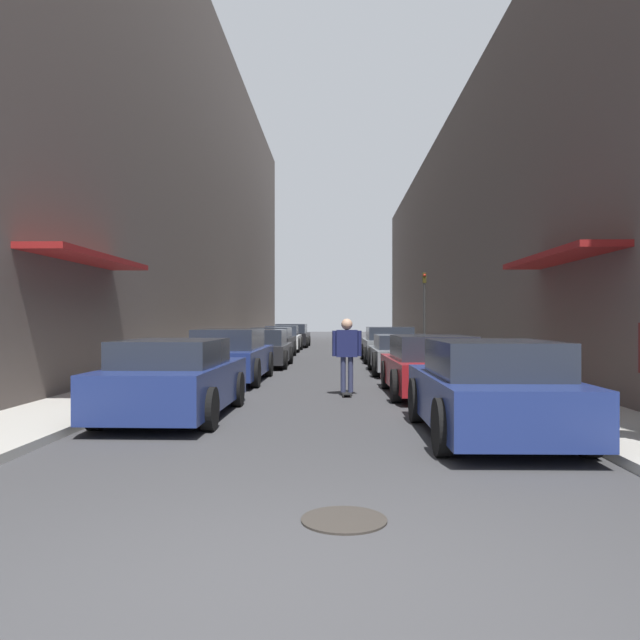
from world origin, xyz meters
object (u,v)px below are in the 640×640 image
object	(u,v)px
parked_car_left_4	(283,339)
parked_car_right_0	(491,391)
manhole_cover	(344,520)
skateboarder	(347,348)
parked_car_right_2	(403,354)
parked_car_left_0	(175,379)
parked_car_left_2	(261,349)
parked_car_right_1	(431,367)
parked_car_left_5	(292,336)
parked_car_left_3	(272,343)
parked_car_left_1	(231,356)
parked_car_right_3	(389,345)
traffic_light	(424,304)

from	to	relation	value
parked_car_left_4	parked_car_right_0	bearing A→B (deg)	-78.08
parked_car_left_4	parked_car_right_0	xyz separation A→B (m)	(4.88, -23.11, 0.02)
parked_car_right_0	manhole_cover	distance (m)	4.18
skateboarder	parked_car_right_2	bearing A→B (deg)	72.22
parked_car_left_0	parked_car_left_2	distance (m)	11.11
parked_car_right_1	skateboarder	world-z (taller)	skateboarder
parked_car_left_5	parked_car_left_0	bearing A→B (deg)	-90.08
parked_car_left_3	parked_car_right_2	world-z (taller)	parked_car_left_3
parked_car_right_1	manhole_cover	xyz separation A→B (m)	(-1.95, -8.34, -0.61)
parked_car_right_1	manhole_cover	size ratio (longest dim) A/B	5.75
parked_car_left_3	parked_car_right_0	size ratio (longest dim) A/B	1.03
parked_car_right_1	skateboarder	bearing A→B (deg)	-177.57
parked_car_left_0	parked_car_left_1	xyz separation A→B (m)	(-0.08, 5.91, 0.04)
parked_car_left_1	parked_car_left_2	distance (m)	5.20
parked_car_left_0	skateboarder	distance (m)	4.21
parked_car_left_3	manhole_cover	size ratio (longest dim) A/B	5.85
manhole_cover	parked_car_left_3	bearing A→B (deg)	97.50
parked_car_left_2	parked_car_right_2	size ratio (longest dim) A/B	1.00
parked_car_left_3	parked_car_right_1	xyz separation A→B (m)	(4.77, -13.06, -0.01)
parked_car_right_0	skateboarder	bearing A→B (deg)	112.04
parked_car_right_3	manhole_cover	bearing A→B (deg)	-95.84
parked_car_left_2	skateboarder	size ratio (longest dim) A/B	2.51
parked_car_left_0	manhole_cover	size ratio (longest dim) A/B	5.95
skateboarder	traffic_light	world-z (taller)	traffic_light
traffic_light	skateboarder	bearing A→B (deg)	-104.55
parked_car_left_1	skateboarder	xyz separation A→B (m)	(2.99, -2.89, 0.34)
parked_car_left_0	parked_car_right_1	bearing A→B (deg)	33.27
parked_car_left_0	parked_car_left_1	bearing A→B (deg)	90.75
parked_car_left_2	parked_car_right_1	distance (m)	9.26
parked_car_right_3	manhole_cover	xyz separation A→B (m)	(-1.95, -19.06, -0.63)
parked_car_left_0	parked_car_left_5	xyz separation A→B (m)	(0.04, 26.42, 0.02)
parked_car_left_4	skateboarder	xyz separation A→B (m)	(2.98, -18.42, 0.38)
parked_car_right_3	manhole_cover	size ratio (longest dim) A/B	5.91
parked_car_left_2	traffic_light	world-z (taller)	traffic_light
parked_car_left_4	parked_car_right_3	world-z (taller)	parked_car_right_3
parked_car_left_1	manhole_cover	xyz separation A→B (m)	(2.83, -11.16, -0.66)
parked_car_left_1	parked_car_left_2	world-z (taller)	parked_car_left_1
parked_car_right_2	skateboarder	bearing A→B (deg)	-107.78
parked_car_left_2	parked_car_right_3	world-z (taller)	parked_car_right_3
parked_car_left_2	parked_car_right_1	bearing A→B (deg)	-59.96
parked_car_left_1	parked_car_left_5	xyz separation A→B (m)	(0.12, 20.52, -0.02)
parked_car_right_3	manhole_cover	distance (m)	19.17
parked_car_left_0	parked_car_right_3	size ratio (longest dim) A/B	1.01
parked_car_left_1	parked_car_left_3	distance (m)	10.25
parked_car_right_3	traffic_light	bearing A→B (deg)	59.21
parked_car_left_5	parked_car_right_0	bearing A→B (deg)	-80.36
parked_car_left_0	parked_car_left_2	bearing A→B (deg)	89.63
skateboarder	parked_car_right_3	bearing A→B (deg)	80.57
parked_car_right_2	parked_car_right_3	distance (m)	5.28
parked_car_right_1	parked_car_left_3	bearing A→B (deg)	110.06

